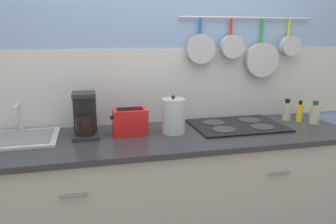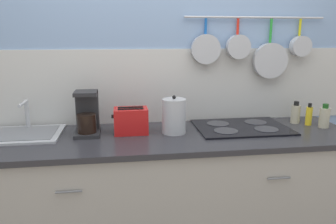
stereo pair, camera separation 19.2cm
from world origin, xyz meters
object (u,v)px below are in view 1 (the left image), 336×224
Objects in this scene: toaster at (130,122)px; kettle at (173,116)px; bottle_sesame_oil at (287,111)px; bottle_hot_sauce at (315,114)px; bottle_cooking_wine at (300,112)px; coffee_maker at (85,118)px.

kettle reaches higher than toaster.
bottle_sesame_oil is 0.20m from bottle_hot_sauce.
bottle_hot_sauce is at bearing -47.81° from bottle_cooking_wine.
bottle_hot_sauce reaches higher than bottle_cooking_wine.
toaster is at bearing 177.56° from bottle_hot_sauce.
coffee_maker is 1.12× the size of kettle.
kettle is 1.05m from bottle_hot_sauce.
kettle is (0.56, -0.07, -0.00)m from coffee_maker.
toaster is 1.33m from bottle_hot_sauce.
bottle_hot_sauce is (1.05, -0.02, -0.04)m from kettle.
bottle_sesame_oil reaches higher than bottle_cooking_wine.
bottle_cooking_wine is at bearing 3.37° from kettle.
coffee_maker reaches higher than bottle_hot_sauce.
kettle is 0.93m from bottle_sesame_oil.
bottle_hot_sauce is (1.33, -0.06, -0.01)m from toaster.
kettle is at bearing -172.44° from bottle_sesame_oil.
kettle is 1.59× the size of bottle_cooking_wine.
coffee_maker reaches higher than bottle_cooking_wine.
kettle is (0.28, -0.04, 0.03)m from toaster.
coffee_maker reaches higher than kettle.
bottle_sesame_oil is 1.02× the size of bottle_cooking_wine.
toaster is 1.20m from bottle_sesame_oil.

